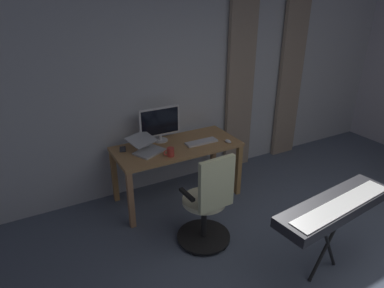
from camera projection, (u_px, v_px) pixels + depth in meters
The scene contains 12 objects.
back_room_partition at pixel (212, 77), 4.50m from camera, with size 6.20×0.10×2.70m, color silver.
curtain_left_panel at pixel (290, 81), 5.05m from camera, with size 0.41×0.06×2.36m, color tan.
curtain_right_panel at pixel (240, 88), 4.65m from camera, with size 0.42×0.06×2.36m, color tan.
desk at pixel (177, 152), 4.07m from camera, with size 1.50×0.68×0.72m.
office_chair at pixel (208, 205), 3.33m from camera, with size 0.56×0.56×1.04m.
computer_monitor at pixel (160, 123), 4.06m from camera, with size 0.51×0.18×0.43m.
computer_keyboard at pixel (201, 142), 4.08m from camera, with size 0.40×0.13×0.02m, color silver.
laptop at pixel (146, 147), 3.85m from camera, with size 0.44×0.45×0.17m.
computer_mouse at pixel (228, 141), 4.09m from camera, with size 0.06×0.10×0.04m, color white.
cell_phone_by_monitor at pixel (123, 149), 3.91m from camera, with size 0.07×0.14×0.01m, color #333338.
mug_tea at pixel (170, 152), 3.74m from camera, with size 0.13×0.08×0.10m.
piano_keyboard at pixel (335, 208), 2.85m from camera, with size 1.24×0.44×0.79m.
Camera 1 is at (2.37, 0.77, 2.39)m, focal length 31.61 mm.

